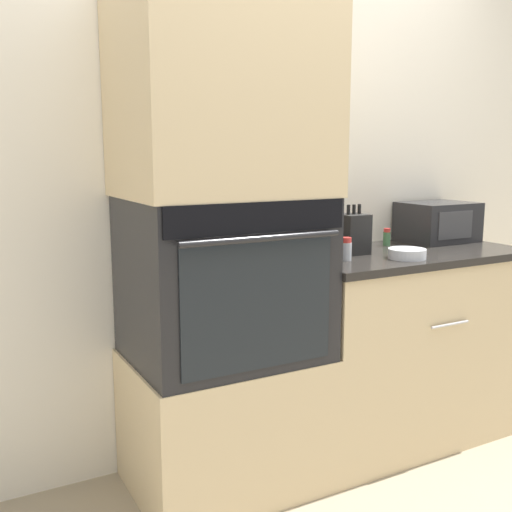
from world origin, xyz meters
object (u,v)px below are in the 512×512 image
Objects in this scene: condiment_jar_far at (346,249)px; condiment_jar_near at (387,237)px; microwave at (438,222)px; bowl at (407,254)px; condiment_jar_mid at (361,237)px; knife_block at (353,234)px; wall_oven at (224,278)px.

condiment_jar_near is at bearing 28.81° from condiment_jar_far.
microwave is 0.60m from bowl.
condiment_jar_mid is (0.06, 0.41, 0.02)m from bowl.
condiment_jar_far reaches higher than condiment_jar_near.
knife_block is at bearing -158.93° from condiment_jar_near.
condiment_jar_far is at bearing -151.19° from condiment_jar_near.
bowl is at bearing -117.12° from condiment_jar_near.
knife_block reaches higher than condiment_jar_mid.
condiment_jar_mid is (0.20, 0.19, -0.05)m from knife_block.
condiment_jar_far is (-0.77, -0.22, -0.05)m from microwave.
bowl is 0.41m from condiment_jar_mid.
condiment_jar_near is (0.99, 0.16, 0.08)m from wall_oven.
knife_block reaches higher than microwave.
wall_oven is 8.46× the size of condiment_jar_mid.
wall_oven reaches higher than condiment_jar_mid.
microwave is at bearing 9.16° from knife_block.
bowl is (0.13, -0.22, -0.07)m from knife_block.
condiment_jar_mid is at bearing 15.10° from wall_oven.
wall_oven is at bearing -176.07° from knife_block.
condiment_jar_near is 0.13m from condiment_jar_mid.
bowl is at bearing -58.51° from knife_block.
bowl is at bearing -147.53° from microwave.
microwave is (1.32, 0.15, 0.14)m from wall_oven.
bowl is at bearing -11.70° from wall_oven.
condiment_jar_mid is at bearing 145.28° from condiment_jar_near.
condiment_jar_near reaches higher than bowl.
knife_block reaches higher than condiment_jar_far.
condiment_jar_far is at bearing -136.31° from condiment_jar_mid.
condiment_jar_mid is 0.88× the size of condiment_jar_far.
wall_oven is at bearing -164.90° from condiment_jar_mid.
bowl is (0.82, -0.17, 0.06)m from wall_oven.
condiment_jar_far is (-0.33, -0.31, 0.01)m from condiment_jar_mid.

